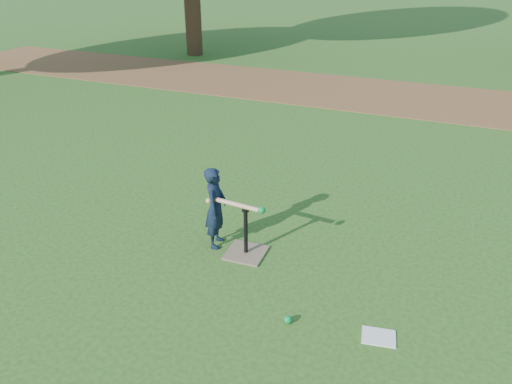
% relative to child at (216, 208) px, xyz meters
% --- Properties ---
extents(ground, '(80.00, 80.00, 0.00)m').
position_rel_child_xyz_m(ground, '(0.40, -0.33, -0.49)').
color(ground, '#285116').
rests_on(ground, ground).
extents(dirt_strip, '(24.00, 3.00, 0.01)m').
position_rel_child_xyz_m(dirt_strip, '(0.40, 7.17, -0.48)').
color(dirt_strip, brown).
rests_on(dirt_strip, ground).
extents(child, '(0.30, 0.40, 0.98)m').
position_rel_child_xyz_m(child, '(0.00, 0.00, 0.00)').
color(child, black).
rests_on(child, ground).
extents(wiffle_ball_ground, '(0.08, 0.08, 0.08)m').
position_rel_child_xyz_m(wiffle_ball_ground, '(1.22, -0.97, -0.45)').
color(wiffle_ball_ground, '#0B8035').
rests_on(wiffle_ball_ground, ground).
extents(clipboard, '(0.33, 0.28, 0.01)m').
position_rel_child_xyz_m(clipboard, '(2.04, -0.84, -0.48)').
color(clipboard, white).
rests_on(clipboard, ground).
extents(batting_tee, '(0.45, 0.45, 0.61)m').
position_rel_child_xyz_m(batting_tee, '(0.40, -0.06, -0.38)').
color(batting_tee, '#79624D').
rests_on(batting_tee, ground).
extents(swing_action, '(0.72, 0.17, 0.11)m').
position_rel_child_xyz_m(swing_action, '(0.32, -0.10, 0.15)').
color(swing_action, tan).
rests_on(swing_action, ground).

